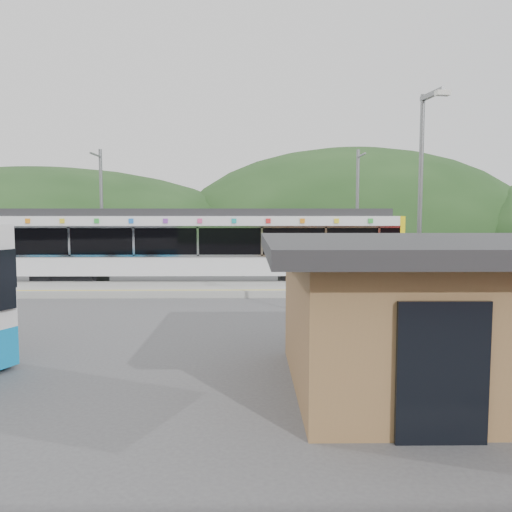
{
  "coord_description": "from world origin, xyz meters",
  "views": [
    {
      "loc": [
        1.11,
        -18.81,
        3.48
      ],
      "look_at": [
        1.35,
        1.0,
        1.83
      ],
      "focal_mm": 35.0,
      "sensor_mm": 36.0,
      "label": 1
    }
  ],
  "objects": [
    {
      "name": "platform",
      "position": [
        0.0,
        3.3,
        0.15
      ],
      "size": [
        26.0,
        3.2,
        0.3
      ],
      "primitive_type": "cube",
      "color": "#9E9E99",
      "rests_on": "ground"
    },
    {
      "name": "yellow_line",
      "position": [
        0.0,
        2.0,
        0.3
      ],
      "size": [
        26.0,
        0.1,
        0.01
      ],
      "primitive_type": "cube",
      "color": "yellow",
      "rests_on": "platform"
    },
    {
      "name": "catenary_mast_east",
      "position": [
        7.0,
        8.56,
        3.65
      ],
      "size": [
        0.18,
        1.8,
        7.0
      ],
      "color": "slate",
      "rests_on": "ground"
    },
    {
      "name": "catenary_mast_west",
      "position": [
        -7.0,
        8.56,
        3.65
      ],
      "size": [
        0.18,
        1.8,
        7.0
      ],
      "color": "slate",
      "rests_on": "ground"
    },
    {
      "name": "hills",
      "position": [
        6.19,
        5.29,
        0.0
      ],
      "size": [
        146.0,
        149.0,
        26.0
      ],
      "color": "#1E3D19",
      "rests_on": "ground"
    },
    {
      "name": "ground",
      "position": [
        0.0,
        0.0,
        0.0
      ],
      "size": [
        120.0,
        120.0,
        0.0
      ],
      "primitive_type": "plane",
      "color": "#4C4C4F",
      "rests_on": "ground"
    },
    {
      "name": "station_shelter",
      "position": [
        6.0,
        -9.01,
        1.55
      ],
      "size": [
        9.2,
        6.2,
        3.0
      ],
      "color": "brown",
      "rests_on": "ground"
    },
    {
      "name": "lamp_post",
      "position": [
        5.7,
        -5.5,
        3.95
      ],
      "size": [
        0.37,
        1.17,
        6.65
      ],
      "rotation": [
        0.0,
        0.0,
        0.15
      ],
      "color": "slate",
      "rests_on": "ground"
    },
    {
      "name": "train",
      "position": [
        -1.82,
        6.0,
        2.06
      ],
      "size": [
        20.44,
        3.01,
        3.74
      ],
      "color": "black",
      "rests_on": "ground"
    }
  ]
}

